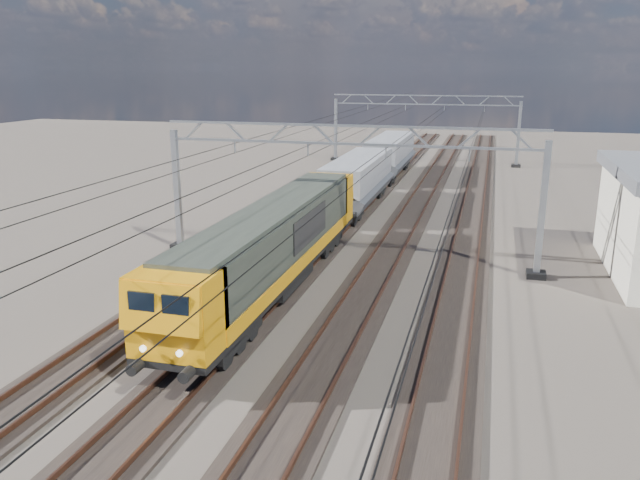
% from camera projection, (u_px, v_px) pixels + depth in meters
% --- Properties ---
extents(ground, '(160.00, 160.00, 0.00)m').
position_uv_depth(ground, '(325.00, 287.00, 28.93)').
color(ground, black).
rests_on(ground, ground).
extents(track_outer_west, '(2.60, 140.00, 0.30)m').
position_uv_depth(track_outer_west, '(207.00, 274.00, 30.44)').
color(track_outer_west, black).
rests_on(track_outer_west, ground).
extents(track_loco, '(2.60, 140.00, 0.30)m').
position_uv_depth(track_loco, '(285.00, 281.00, 29.42)').
color(track_loco, black).
rests_on(track_loco, ground).
extents(track_inner_east, '(2.60, 140.00, 0.30)m').
position_uv_depth(track_inner_east, '(368.00, 289.00, 28.40)').
color(track_inner_east, black).
rests_on(track_inner_east, ground).
extents(track_outer_east, '(2.60, 140.00, 0.30)m').
position_uv_depth(track_outer_east, '(457.00, 297.00, 27.37)').
color(track_outer_east, black).
rests_on(track_outer_east, ground).
extents(catenary_gantry_mid, '(19.90, 0.90, 7.11)m').
position_uv_depth(catenary_gantry_mid, '(346.00, 188.00, 31.60)').
color(catenary_gantry_mid, '#979EA5').
rests_on(catenary_gantry_mid, ground).
extents(catenary_gantry_far, '(19.90, 0.90, 7.11)m').
position_uv_depth(catenary_gantry_far, '(424.00, 126.00, 65.05)').
color(catenary_gantry_far, '#979EA5').
rests_on(catenary_gantry_far, ground).
extents(overhead_wires, '(12.03, 140.00, 0.53)m').
position_uv_depth(overhead_wires, '(362.00, 143.00, 34.83)').
color(overhead_wires, black).
rests_on(overhead_wires, ground).
extents(locomotive, '(2.76, 21.10, 3.62)m').
position_uv_depth(locomotive, '(275.00, 242.00, 27.71)').
color(locomotive, black).
rests_on(locomotive, ground).
extents(hopper_wagon_lead, '(3.38, 13.00, 3.25)m').
position_uv_depth(hopper_wagon_lead, '(358.00, 178.00, 44.17)').
color(hopper_wagon_lead, black).
rests_on(hopper_wagon_lead, ground).
extents(hopper_wagon_mid, '(3.38, 13.00, 3.25)m').
position_uv_depth(hopper_wagon_mid, '(390.00, 153.00, 57.37)').
color(hopper_wagon_mid, black).
rests_on(hopper_wagon_mid, ground).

